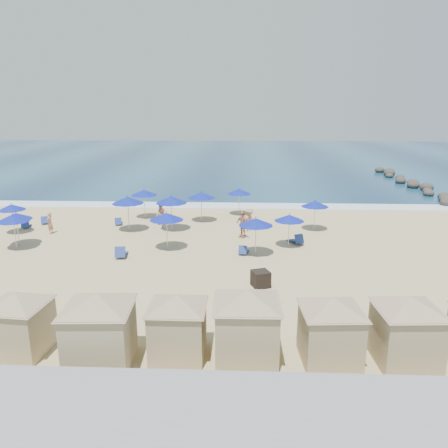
{
  "coord_description": "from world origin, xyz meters",
  "views": [
    {
      "loc": [
        4.71,
        -23.42,
        8.76
      ],
      "look_at": [
        3.58,
        3.0,
        1.67
      ],
      "focal_mm": 35.0,
      "sensor_mm": 36.0,
      "label": 1
    }
  ],
  "objects_px": {
    "cabana_5": "(408,321)",
    "umbrella_11": "(289,218)",
    "umbrella_6": "(166,216)",
    "umbrella_7": "(201,195)",
    "beachgoer_1": "(161,215)",
    "beachgoer_2": "(242,224)",
    "umbrella_5": "(171,200)",
    "cabana_4": "(331,321)",
    "umbrella_9": "(239,191)",
    "cabana_2": "(178,317)",
    "umbrella_1": "(16,216)",
    "cabana_1": "(99,320)",
    "umbrella_2": "(11,207)",
    "umbrella_10": "(315,204)",
    "cabana_3": "(247,315)",
    "beachgoer_3": "(250,220)",
    "rock_jetty": "(418,186)",
    "trash_bin": "(261,279)",
    "beachgoer_0": "(50,223)",
    "umbrella_12": "(128,200)",
    "umbrella_4": "(144,193)",
    "cabana_0": "(18,315)",
    "umbrella_3": "(13,218)"
  },
  "relations": [
    {
      "from": "umbrella_9",
      "to": "beachgoer_2",
      "type": "bearing_deg",
      "value": -87.45
    },
    {
      "from": "cabana_1",
      "to": "umbrella_10",
      "type": "distance_m",
      "value": 20.5
    },
    {
      "from": "umbrella_10",
      "to": "cabana_3",
      "type": "bearing_deg",
      "value": -106.43
    },
    {
      "from": "umbrella_11",
      "to": "cabana_0",
      "type": "bearing_deg",
      "value": -130.17
    },
    {
      "from": "beachgoer_0",
      "to": "beachgoer_2",
      "type": "height_order",
      "value": "beachgoer_2"
    },
    {
      "from": "beachgoer_1",
      "to": "umbrella_1",
      "type": "bearing_deg",
      "value": -98.44
    },
    {
      "from": "cabana_2",
      "to": "umbrella_6",
      "type": "height_order",
      "value": "cabana_2"
    },
    {
      "from": "rock_jetty",
      "to": "umbrella_10",
      "type": "distance_m",
      "value": 22.16
    },
    {
      "from": "rock_jetty",
      "to": "umbrella_11",
      "type": "xyz_separation_m",
      "value": [
        -16.27,
        -21.15,
        1.56
      ]
    },
    {
      "from": "umbrella_5",
      "to": "umbrella_7",
      "type": "relative_size",
      "value": 1.08
    },
    {
      "from": "cabana_1",
      "to": "umbrella_2",
      "type": "height_order",
      "value": "cabana_1"
    },
    {
      "from": "umbrella_10",
      "to": "beachgoer_2",
      "type": "xyz_separation_m",
      "value": [
        -5.27,
        -2.14,
        -1.03
      ]
    },
    {
      "from": "rock_jetty",
      "to": "cabana_4",
      "type": "height_order",
      "value": "cabana_4"
    },
    {
      "from": "umbrella_6",
      "to": "umbrella_10",
      "type": "xyz_separation_m",
      "value": [
        10.03,
        4.9,
        -0.17
      ]
    },
    {
      "from": "rock_jetty",
      "to": "umbrella_7",
      "type": "height_order",
      "value": "umbrella_7"
    },
    {
      "from": "umbrella_4",
      "to": "umbrella_6",
      "type": "height_order",
      "value": "umbrella_6"
    },
    {
      "from": "umbrella_3",
      "to": "beachgoer_1",
      "type": "relative_size",
      "value": 1.35
    },
    {
      "from": "rock_jetty",
      "to": "trash_bin",
      "type": "relative_size",
      "value": 32.6
    },
    {
      "from": "umbrella_9",
      "to": "beachgoer_2",
      "type": "distance_m",
      "value": 6.74
    },
    {
      "from": "beachgoer_1",
      "to": "beachgoer_2",
      "type": "bearing_deg",
      "value": 23.64
    },
    {
      "from": "umbrella_11",
      "to": "umbrella_5",
      "type": "bearing_deg",
      "value": 156.38
    },
    {
      "from": "umbrella_1",
      "to": "umbrella_6",
      "type": "distance_m",
      "value": 9.79
    },
    {
      "from": "cabana_5",
      "to": "umbrella_1",
      "type": "height_order",
      "value": "cabana_5"
    },
    {
      "from": "umbrella_10",
      "to": "beachgoer_0",
      "type": "bearing_deg",
      "value": -174.72
    },
    {
      "from": "beachgoer_1",
      "to": "cabana_4",
      "type": "bearing_deg",
      "value": -13.97
    },
    {
      "from": "cabana_1",
      "to": "umbrella_1",
      "type": "distance_m",
      "value": 16.3
    },
    {
      "from": "rock_jetty",
      "to": "cabana_2",
      "type": "bearing_deg",
      "value": -122.22
    },
    {
      "from": "umbrella_6",
      "to": "beachgoer_3",
      "type": "height_order",
      "value": "umbrella_6"
    },
    {
      "from": "umbrella_9",
      "to": "umbrella_12",
      "type": "bearing_deg",
      "value": -146.51
    },
    {
      "from": "cabana_4",
      "to": "umbrella_5",
      "type": "xyz_separation_m",
      "value": [
        -8.28,
        16.77,
        0.75
      ]
    },
    {
      "from": "umbrella_11",
      "to": "beachgoer_1",
      "type": "height_order",
      "value": "umbrella_11"
    },
    {
      "from": "umbrella_5",
      "to": "beachgoer_3",
      "type": "xyz_separation_m",
      "value": [
        5.71,
        0.19,
        -1.47
      ]
    },
    {
      "from": "cabana_0",
      "to": "cabana_4",
      "type": "distance_m",
      "value": 11.2
    },
    {
      "from": "cabana_5",
      "to": "umbrella_11",
      "type": "distance_m",
      "value": 13.48
    },
    {
      "from": "cabana_0",
      "to": "cabana_3",
      "type": "bearing_deg",
      "value": -0.47
    },
    {
      "from": "umbrella_6",
      "to": "umbrella_7",
      "type": "relative_size",
      "value": 1.02
    },
    {
      "from": "umbrella_5",
      "to": "beachgoer_1",
      "type": "height_order",
      "value": "umbrella_5"
    },
    {
      "from": "umbrella_5",
      "to": "beachgoer_1",
      "type": "relative_size",
      "value": 1.52
    },
    {
      "from": "cabana_1",
      "to": "umbrella_9",
      "type": "xyz_separation_m",
      "value": [
        4.61,
        22.31,
        0.3
      ]
    },
    {
      "from": "umbrella_1",
      "to": "umbrella_4",
      "type": "bearing_deg",
      "value": 49.75
    },
    {
      "from": "cabana_1",
      "to": "umbrella_1",
      "type": "relative_size",
      "value": 2.05
    },
    {
      "from": "cabana_5",
      "to": "beachgoer_2",
      "type": "height_order",
      "value": "cabana_5"
    },
    {
      "from": "rock_jetty",
      "to": "umbrella_1",
      "type": "bearing_deg",
      "value": -147.26
    },
    {
      "from": "cabana_4",
      "to": "cabana_5",
      "type": "bearing_deg",
      "value": 0.23
    },
    {
      "from": "cabana_5",
      "to": "cabana_1",
      "type": "bearing_deg",
      "value": -177.02
    },
    {
      "from": "trash_bin",
      "to": "umbrella_11",
      "type": "relative_size",
      "value": 0.37
    },
    {
      "from": "umbrella_12",
      "to": "cabana_5",
      "type": "bearing_deg",
      "value": -49.58
    },
    {
      "from": "cabana_2",
      "to": "umbrella_11",
      "type": "relative_size",
      "value": 1.88
    },
    {
      "from": "rock_jetty",
      "to": "umbrella_10",
      "type": "bearing_deg",
      "value": -129.33
    },
    {
      "from": "cabana_5",
      "to": "beachgoer_2",
      "type": "distance_m",
      "value": 16.17
    }
  ]
}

